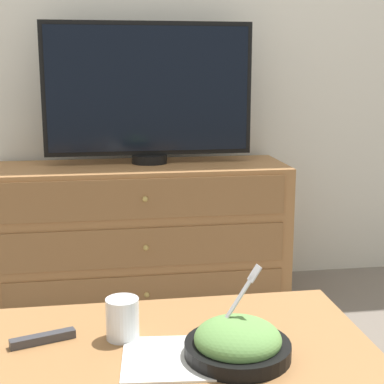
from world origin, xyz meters
name	(u,v)px	position (x,y,z in m)	size (l,w,h in m)	color
ground_plane	(141,280)	(0.00, 0.00, 0.00)	(12.00, 12.00, 0.00)	#70665B
wall_back	(136,13)	(0.00, 0.03, 1.30)	(12.00, 0.05, 2.60)	silver
dresser	(142,234)	(-0.01, -0.24, 0.31)	(1.29, 0.44, 0.63)	#9E6B3D
tv	(148,92)	(0.04, -0.18, 0.95)	(0.93, 0.16, 0.62)	black
coffee_table	(157,382)	(-0.08, -1.70, 0.41)	(0.89, 0.47, 0.50)	#9E6B3D
takeout_bowl	(238,343)	(0.07, -1.78, 0.53)	(0.21, 0.21, 0.18)	black
drink_cup	(123,321)	(-0.15, -1.66, 0.54)	(0.07, 0.07, 0.09)	white
napkin	(169,358)	(-0.06, -1.77, 0.50)	(0.20, 0.20, 0.00)	white
remote_control	(43,339)	(-0.31, -1.66, 0.51)	(0.13, 0.06, 0.02)	#38383D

